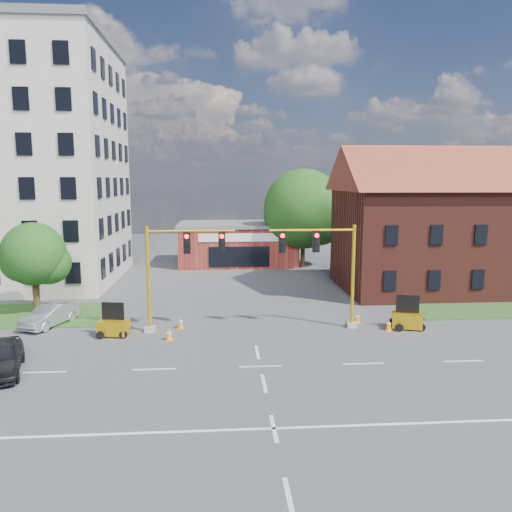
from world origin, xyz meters
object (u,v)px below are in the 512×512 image
Objects in this scene: signal_mast_west at (177,265)px; trailer_east at (407,319)px; signal_mast_east at (326,263)px; sedan_dark at (0,357)px; trailer_west at (114,326)px; pickup_white at (412,288)px.

trailer_east is at bearing -2.14° from signal_mast_west.
signal_mast_east is 1.37× the size of sedan_dark.
signal_mast_west is at bearing 22.27° from sedan_dark.
trailer_west is 0.94× the size of trailer_east.
pickup_white is 1.07× the size of sedan_dark.
signal_mast_west is 4.95m from trailer_west.
trailer_east reaches higher than sedan_dark.
signal_mast_west and signal_mast_east have the same top height.
signal_mast_east reaches higher than sedan_dark.
sedan_dark is (-24.53, -13.36, 0.10)m from pickup_white.
signal_mast_east is 11.50m from pickup_white.
trailer_east is (4.86, -0.51, -3.31)m from signal_mast_east.
pickup_white is (20.55, 8.00, 0.09)m from trailer_west.
signal_mast_west is at bearing 19.65° from trailer_west.
signal_mast_west reaches higher than trailer_west.
trailer_east is 0.43× the size of sedan_dark.
sedan_dark is (-3.99, -5.36, 0.19)m from trailer_west.
signal_mast_west is 8.71m from signal_mast_east.
signal_mast_west is 1.00× the size of signal_mast_east.
signal_mast_west is 1.37× the size of sedan_dark.
signal_mast_east is 1.28× the size of pickup_white.
trailer_west is at bearing -169.55° from signal_mast_west.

